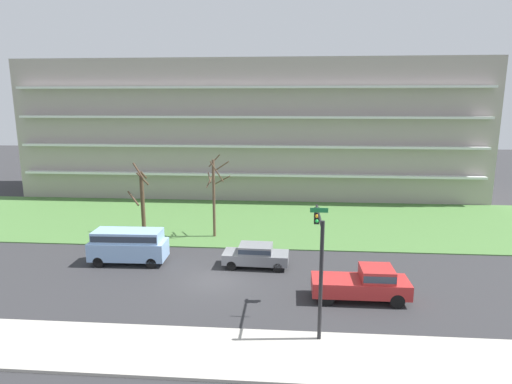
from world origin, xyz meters
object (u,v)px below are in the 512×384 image
Objects in this scene: tree_left at (215,193)px; sedan_gray_center_right at (256,255)px; pickup_red_center_left at (364,283)px; tree_far_left at (142,199)px; traffic_signal_mast at (319,249)px; van_blue_near_left at (128,244)px.

sedan_gray_center_right is at bearing -58.62° from tree_left.
tree_left reaches higher than pickup_red_center_left.
tree_far_left is 1.12× the size of pickup_red_center_left.
sedan_gray_center_right is at bearing 116.24° from traffic_signal_mast.
tree_far_left is 7.65m from van_blue_near_left.
tree_far_left reaches higher than pickup_red_center_left.
sedan_gray_center_right is at bearing 178.44° from van_blue_near_left.
tree_far_left is 1.36× the size of sedan_gray_center_right.
tree_left is 7.96m from sedan_gray_center_right.
van_blue_near_left reaches higher than pickup_red_center_left.
van_blue_near_left is (-4.96, -6.35, -2.34)m from tree_left.
pickup_red_center_left is at bearing -35.15° from tree_far_left.
pickup_red_center_left is (10.37, -10.85, -2.71)m from tree_left.
tree_far_left is 1.15× the size of van_blue_near_left.
van_blue_near_left is at bearing 149.08° from traffic_signal_mast.
sedan_gray_center_right is (-6.49, 4.50, -0.14)m from pickup_red_center_left.
sedan_gray_center_right is 0.76× the size of traffic_signal_mast.
tree_far_left is 20.46m from traffic_signal_mast.
tree_far_left is 12.84m from sedan_gray_center_right.
tree_far_left is at bearing 133.36° from traffic_signal_mast.
pickup_red_center_left is at bearing 47.10° from traffic_signal_mast.
van_blue_near_left is 14.84m from traffic_signal_mast.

